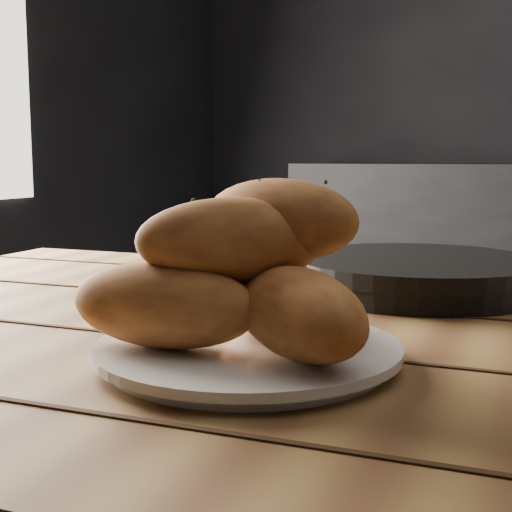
{
  "coord_description": "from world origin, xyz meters",
  "views": [
    {
      "loc": [
        -0.5,
        -1.25,
        0.92
      ],
      "look_at": [
        -0.72,
        -0.68,
        0.84
      ],
      "focal_mm": 50.0,
      "sensor_mm": 36.0,
      "label": 1
    }
  ],
  "objects_px": {
    "plate": "(247,352)",
    "bread_rolls": "(247,274)",
    "table": "(402,429)",
    "skillet": "(419,274)"
  },
  "relations": [
    {
      "from": "plate",
      "to": "skillet",
      "type": "bearing_deg",
      "value": 77.39
    },
    {
      "from": "plate",
      "to": "bread_rolls",
      "type": "xyz_separation_m",
      "value": [
        -0.0,
        0.0,
        0.07
      ]
    },
    {
      "from": "table",
      "to": "bread_rolls",
      "type": "distance_m",
      "value": 0.25
    },
    {
      "from": "bread_rolls",
      "to": "skillet",
      "type": "xyz_separation_m",
      "value": [
        0.09,
        0.38,
        -0.05
      ]
    },
    {
      "from": "bread_rolls",
      "to": "skillet",
      "type": "bearing_deg",
      "value": 77.05
    },
    {
      "from": "table",
      "to": "bread_rolls",
      "type": "relative_size",
      "value": 5.47
    },
    {
      "from": "table",
      "to": "skillet",
      "type": "relative_size",
      "value": 3.38
    },
    {
      "from": "table",
      "to": "plate",
      "type": "height_order",
      "value": "plate"
    },
    {
      "from": "plate",
      "to": "bread_rolls",
      "type": "relative_size",
      "value": 0.93
    },
    {
      "from": "plate",
      "to": "skillet",
      "type": "xyz_separation_m",
      "value": [
        0.09,
        0.38,
        0.01
      ]
    }
  ]
}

